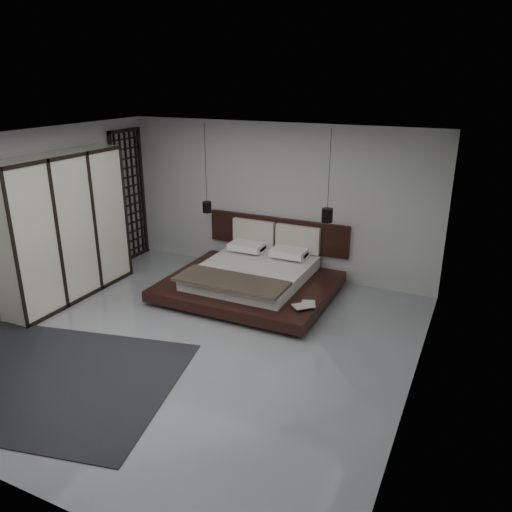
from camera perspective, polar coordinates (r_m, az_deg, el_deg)
The scene contains 13 objects.
floor at distance 7.28m, azimuth -7.23°, elevation -9.53°, with size 6.00×6.00×0.00m, color #96999E.
ceiling at distance 6.40m, azimuth -8.34°, elevation 12.88°, with size 6.00×6.00×0.00m, color white.
wall_back at distance 9.26m, azimuth 2.34°, elevation 6.41°, with size 6.00×6.00×0.00m, color #B5B5B2.
wall_left at distance 8.66m, azimuth -24.74°, elevation 3.62°, with size 6.00×6.00×0.00m, color #B5B5B2.
wall_right at distance 5.75m, azimuth 18.38°, elevation -3.25°, with size 6.00×6.00×0.00m, color #B5B5B2.
lattice_screen at distance 10.33m, azimuth -14.25°, elevation 6.67°, with size 0.05×0.90×2.60m, color black.
bed at distance 8.64m, azimuth -0.34°, elevation -2.35°, with size 2.78×2.39×1.08m.
book_lower at distance 7.69m, azimuth 5.26°, elevation -5.50°, with size 0.20×0.27×0.03m, color #99724C.
book_upper at distance 7.66m, azimuth 5.05°, elevation -5.40°, with size 0.22×0.30×0.02m, color #99724C.
pendant_left at distance 9.20m, azimuth -5.62°, elevation 5.66°, with size 0.16×0.16×1.60m.
pendant_right at distance 8.27m, azimuth 8.14°, elevation 4.67°, with size 0.18×0.18×1.50m.
wardrobe at distance 8.78m, azimuth -21.08°, elevation 3.02°, with size 0.58×2.47×2.42m.
rug at distance 6.95m, azimuth -23.30°, elevation -12.68°, with size 3.35×2.39×0.01m, color black.
Camera 1 is at (3.50, -5.30, 3.56)m, focal length 35.00 mm.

